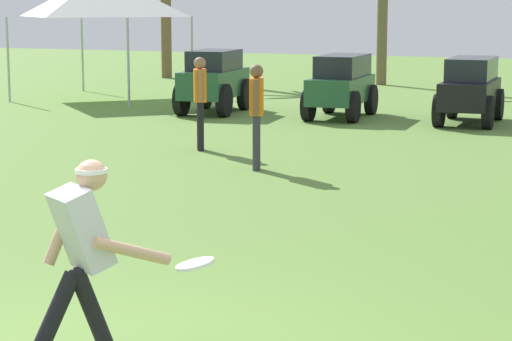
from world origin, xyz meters
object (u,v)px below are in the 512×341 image
frisbee_thrower (82,254)px  frisbee_in_flight (195,264)px  teammate_near_sideline (200,94)px  teammate_deep (256,107)px  parked_car_slot_b (341,84)px  parked_car_slot_a (214,80)px  parked_car_slot_c (470,88)px

frisbee_thrower → frisbee_in_flight: (0.58, 0.53, -0.14)m
frisbee_in_flight → teammate_near_sideline: 9.89m
frisbee_thrower → teammate_deep: (-2.04, 7.98, 0.14)m
parked_car_slot_b → frisbee_in_flight: bearing=-76.3°
teammate_near_sideline → parked_car_slot_a: 5.80m
teammate_near_sideline → parked_car_slot_b: teammate_near_sideline is taller
frisbee_in_flight → teammate_near_sideline: teammate_near_sideline is taller
frisbee_thrower → teammate_near_sideline: bearing=111.2°
frisbee_in_flight → parked_car_slot_b: bearing=103.7°
parked_car_slot_c → parked_car_slot_a: bearing=-177.9°
teammate_deep → parked_car_slot_c: (1.84, 7.04, -0.22)m
frisbee_in_flight → parked_car_slot_a: parked_car_slot_a is taller
frisbee_in_flight → teammate_near_sideline: size_ratio=0.22×
teammate_deep → parked_car_slot_a: 7.84m
parked_car_slot_c → teammate_deep: bearing=-104.6°
frisbee_thrower → parked_car_slot_b: 15.29m
teammate_deep → parked_car_slot_a: teammate_deep is taller
frisbee_in_flight → teammate_deep: bearing=109.3°
parked_car_slot_b → parked_car_slot_c: size_ratio=1.01×
teammate_near_sideline → parked_car_slot_a: size_ratio=0.64×
parked_car_slot_c → parked_car_slot_b: bearing=-179.5°
parked_car_slot_b → parked_car_slot_c: (2.76, 0.02, 0.00)m
frisbee_in_flight → teammate_near_sideline: (-4.24, 8.93, 0.28)m
teammate_near_sideline → parked_car_slot_b: bearing=82.7°
parked_car_slot_a → teammate_deep: bearing=-60.6°
frisbee_thrower → parked_car_slot_c: (-0.20, 15.02, -0.08)m
frisbee_thrower → frisbee_in_flight: 0.80m
frisbee_thrower → frisbee_in_flight: size_ratio=4.13×
frisbee_thrower → parked_car_slot_b: bearing=101.1°
parked_car_slot_a → parked_car_slot_c: 5.69m
frisbee_thrower → parked_car_slot_a: frisbee_thrower is taller
teammate_near_sideline → parked_car_slot_a: teammate_near_sideline is taller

